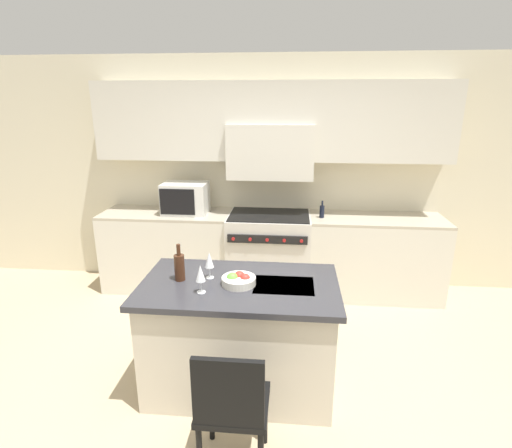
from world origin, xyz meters
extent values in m
plane|color=tan|center=(0.00, 0.00, 0.00)|extent=(10.00, 10.00, 0.00)
cube|color=beige|center=(0.00, 2.30, 1.35)|extent=(10.00, 0.06, 2.70)
cube|color=silver|center=(0.00, 2.10, 1.98)|extent=(3.93, 0.34, 0.85)
cube|color=silver|center=(0.00, 2.07, 1.65)|extent=(0.96, 0.40, 0.60)
cube|color=silver|center=(-1.22, 1.96, 0.45)|extent=(1.50, 0.62, 0.91)
cube|color=#B2A893|center=(-1.22, 1.96, 0.92)|extent=(1.50, 0.62, 0.03)
cube|color=silver|center=(1.22, 1.96, 0.45)|extent=(1.50, 0.62, 0.91)
cube|color=#B2A893|center=(1.22, 1.96, 0.92)|extent=(1.50, 0.62, 0.03)
cube|color=beige|center=(0.00, 1.94, 0.47)|extent=(0.94, 0.66, 0.94)
cube|color=black|center=(0.00, 1.94, 0.95)|extent=(0.90, 0.61, 0.01)
cube|color=black|center=(0.00, 1.60, 0.77)|extent=(0.86, 0.02, 0.09)
cylinder|color=#B21E1E|center=(-0.37, 1.59, 0.77)|extent=(0.04, 0.02, 0.04)
cylinder|color=#B21E1E|center=(-0.18, 1.59, 0.77)|extent=(0.04, 0.02, 0.04)
cylinder|color=#B21E1E|center=(0.00, 1.59, 0.77)|extent=(0.04, 0.02, 0.04)
cylinder|color=#B21E1E|center=(0.18, 1.59, 0.77)|extent=(0.04, 0.02, 0.04)
cylinder|color=#B21E1E|center=(0.37, 1.59, 0.77)|extent=(0.04, 0.02, 0.04)
cube|color=silver|center=(-0.97, 1.96, 1.12)|extent=(0.50, 0.37, 0.35)
cube|color=black|center=(-1.02, 1.78, 1.12)|extent=(0.39, 0.01, 0.29)
cube|color=beige|center=(-0.12, 0.26, 0.42)|extent=(1.39, 0.79, 0.84)
cube|color=#333338|center=(-0.12, 0.26, 0.87)|extent=(1.48, 0.86, 0.04)
cube|color=#2D2D30|center=(0.21, 0.26, 0.88)|extent=(0.44, 0.32, 0.01)
cylinder|color=#B2B2B7|center=(0.21, 0.45, 0.89)|extent=(0.02, 0.02, 0.00)
cube|color=black|center=(-0.06, -0.47, 0.44)|extent=(0.42, 0.40, 0.04)
cube|color=black|center=(-0.06, -0.65, 0.67)|extent=(0.40, 0.04, 0.42)
cylinder|color=black|center=(-0.24, -0.30, 0.21)|extent=(0.04, 0.04, 0.42)
cylinder|color=black|center=(0.12, -0.30, 0.21)|extent=(0.04, 0.04, 0.42)
cylinder|color=#422314|center=(-0.58, 0.28, 0.99)|extent=(0.08, 0.08, 0.20)
cylinder|color=#422314|center=(-0.58, 0.28, 1.13)|extent=(0.03, 0.03, 0.09)
cylinder|color=white|center=(-0.37, 0.09, 0.89)|extent=(0.06, 0.06, 0.01)
cylinder|color=white|center=(-0.37, 0.09, 0.94)|extent=(0.01, 0.01, 0.08)
cone|color=white|center=(-0.37, 0.09, 1.04)|extent=(0.07, 0.07, 0.12)
cylinder|color=white|center=(-0.36, 0.33, 0.89)|extent=(0.06, 0.06, 0.01)
cylinder|color=white|center=(-0.36, 0.33, 0.94)|extent=(0.01, 0.01, 0.08)
cone|color=white|center=(-0.36, 0.33, 1.04)|extent=(0.07, 0.07, 0.12)
cylinder|color=silver|center=(-0.12, 0.24, 0.92)|extent=(0.25, 0.25, 0.06)
sphere|color=#66A83D|center=(-0.17, 0.24, 0.94)|extent=(0.09, 0.09, 0.09)
sphere|color=red|center=(-0.07, 0.24, 0.94)|extent=(0.08, 0.08, 0.08)
sphere|color=red|center=(-0.12, 0.28, 0.94)|extent=(0.08, 0.08, 0.08)
cylinder|color=black|center=(0.59, 1.91, 1.01)|extent=(0.05, 0.05, 0.14)
cylinder|color=black|center=(0.59, 1.91, 1.10)|extent=(0.02, 0.02, 0.06)
camera|label=1|loc=(0.26, -2.42, 2.19)|focal=28.00mm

